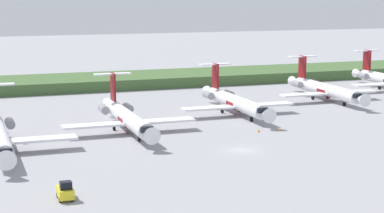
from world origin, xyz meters
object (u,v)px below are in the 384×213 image
Objects in this scene: regional_jet_fifth at (325,89)px; safety_cone_mid_marker at (280,130)px; safety_cone_front_marker at (259,131)px; regional_jet_fourth at (235,101)px; regional_jet_third at (127,117)px; baggage_tug at (65,191)px.

safety_cone_mid_marker is (-24.32, -26.29, -2.26)m from regional_jet_fifth.
regional_jet_fifth is 38.24m from safety_cone_front_marker.
safety_cone_front_marker is (-2.76, -17.02, -2.26)m from regional_jet_fourth.
safety_cone_mid_marker is (25.08, -8.45, -2.26)m from regional_jet_third.
regional_jet_fifth is at bearing 18.96° from regional_jet_fourth.
safety_cone_front_marker is at bearing 172.06° from safety_cone_mid_marker.
regional_jet_fourth is 9.69× the size of baggage_tug.
baggage_tug is 5.82× the size of safety_cone_mid_marker.
regional_jet_fifth is 9.69× the size of baggage_tug.
safety_cone_front_marker is (-28.18, -25.75, -2.26)m from regional_jet_fifth.
regional_jet_third is 1.00× the size of regional_jet_fifth.
regional_jet_third and regional_jet_fourth have the same top height.
regional_jet_third is at bearing -159.20° from regional_jet_fourth.
regional_jet_fifth is at bearing 19.86° from regional_jet_third.
safety_cone_mid_marker is at bearing -18.62° from regional_jet_third.
regional_jet_fourth is (23.98, 9.11, 0.00)m from regional_jet_third.
safety_cone_mid_marker is at bearing -86.41° from regional_jet_fourth.
regional_jet_fifth is at bearing 42.41° from safety_cone_front_marker.
regional_jet_third is at bearing 65.19° from baggage_tug.
regional_jet_third is 1.00× the size of regional_jet_fourth.
regional_jet_fourth is 56.36× the size of safety_cone_front_marker.
baggage_tug is at bearing -147.65° from safety_cone_mid_marker.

